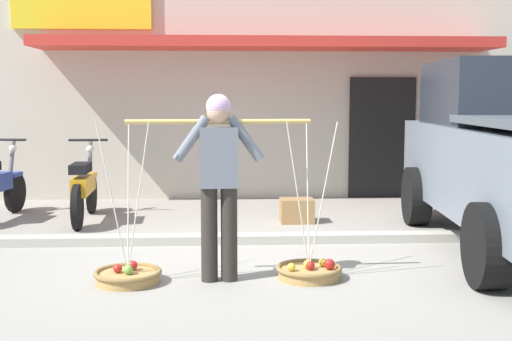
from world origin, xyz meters
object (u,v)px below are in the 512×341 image
object	(u,v)px
fruit_basket_left_side	(128,275)
fruit_basket_right_side	(309,270)
wooden_crate	(297,210)
fruit_vendor	(219,174)
motorcycle_second_in_row	(84,188)

from	to	relation	value
fruit_basket_left_side	fruit_basket_right_side	world-z (taller)	same
fruit_basket_left_side	fruit_basket_right_side	size ratio (longest dim) A/B	1.00
fruit_basket_left_side	wooden_crate	xyz separation A→B (m)	(1.85, 2.80, 0.09)
fruit_vendor	fruit_basket_right_side	size ratio (longest dim) A/B	1.17
fruit_vendor	motorcycle_second_in_row	distance (m)	3.55
wooden_crate	motorcycle_second_in_row	bearing A→B (deg)	175.37
fruit_vendor	motorcycle_second_in_row	bearing A→B (deg)	121.36
fruit_vendor	fruit_basket_right_side	distance (m)	1.22
fruit_basket_left_side	motorcycle_second_in_row	world-z (taller)	fruit_basket_left_side
fruit_basket_right_side	wooden_crate	xyz separation A→B (m)	(0.20, 2.74, 0.08)
motorcycle_second_in_row	fruit_basket_left_side	bearing A→B (deg)	-71.68
fruit_vendor	wooden_crate	xyz separation A→B (m)	(1.03, 2.77, -0.82)
fruit_basket_left_side	wooden_crate	size ratio (longest dim) A/B	3.30
motorcycle_second_in_row	wooden_crate	world-z (taller)	motorcycle_second_in_row
fruit_basket_right_side	motorcycle_second_in_row	size ratio (longest dim) A/B	0.80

